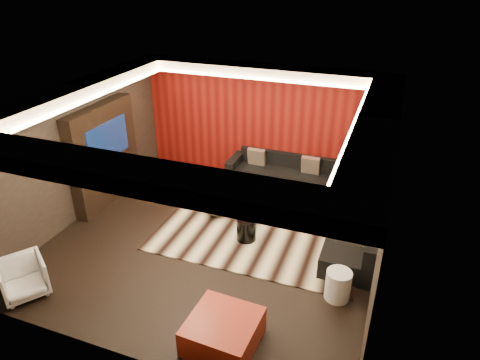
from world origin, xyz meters
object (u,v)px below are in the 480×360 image
at_px(white_side_table, 338,285).
at_px(armchair, 23,278).
at_px(drum_stool, 246,229).
at_px(coffee_table, 246,198).
at_px(orange_ottoman, 223,331).
at_px(sectional_sofa, 322,198).

xyz_separation_m(white_side_table, armchair, (-4.76, -1.67, 0.06)).
bearing_deg(drum_stool, armchair, -136.93).
xyz_separation_m(coffee_table, drum_stool, (0.50, -1.35, 0.12)).
distance_m(drum_stool, armchair, 3.90).
bearing_deg(orange_ottoman, sectional_sofa, 81.87).
relative_size(coffee_table, drum_stool, 2.78).
bearing_deg(orange_ottoman, coffee_table, 105.28).
distance_m(white_side_table, orange_ottoman, 2.02).
xyz_separation_m(white_side_table, orange_ottoman, (-1.36, -1.49, -0.04)).
xyz_separation_m(coffee_table, white_side_table, (2.41, -2.35, 0.13)).
relative_size(coffee_table, sectional_sofa, 0.34).
bearing_deg(sectional_sofa, coffee_table, -168.09).
relative_size(white_side_table, orange_ottoman, 0.53).
relative_size(coffee_table, armchair, 1.78).
bearing_deg(sectional_sofa, armchair, -132.45).
bearing_deg(coffee_table, armchair, -120.30).
relative_size(drum_stool, white_side_table, 0.87).
height_order(white_side_table, armchair, armchair).
relative_size(drum_stool, orange_ottoman, 0.47).
bearing_deg(coffee_table, orange_ottoman, -74.72).
relative_size(armchair, sectional_sofa, 0.19).
height_order(drum_stool, armchair, armchair).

